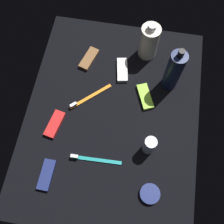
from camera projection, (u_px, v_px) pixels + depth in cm
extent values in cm
cube|color=black|center=(112.00, 116.00, 98.98)|extent=(84.00, 64.00, 1.20)
cylinder|color=#141E45|center=(174.00, 71.00, 94.70)|extent=(5.89, 5.89, 18.80)
cylinder|color=black|center=(181.00, 53.00, 84.68)|extent=(2.20, 2.20, 2.80)
cylinder|color=silver|center=(149.00, 42.00, 101.81)|extent=(7.34, 7.34, 14.84)
cylinder|color=silver|center=(152.00, 27.00, 93.91)|extent=(3.20, 3.20, 2.20)
cylinder|color=silver|center=(149.00, 145.00, 89.57)|extent=(4.15, 4.15, 8.78)
cube|color=teal|center=(96.00, 160.00, 91.70)|extent=(1.86, 18.03, 0.90)
cube|color=white|center=(74.00, 156.00, 91.09)|extent=(1.20, 2.64, 1.20)
cube|color=orange|center=(91.00, 96.00, 100.83)|extent=(13.01, 14.11, 0.90)
cube|color=white|center=(73.00, 105.00, 98.34)|extent=(2.56, 2.66, 1.20)
cube|color=navy|center=(47.00, 175.00, 89.48)|extent=(10.51, 4.29, 1.50)
cube|color=#8CD133|center=(145.00, 97.00, 100.43)|extent=(11.14, 7.71, 1.50)
cube|color=white|center=(122.00, 70.00, 104.81)|extent=(10.93, 5.74, 1.50)
cube|color=red|center=(55.00, 124.00, 96.30)|extent=(11.00, 6.04, 1.50)
cube|color=brown|center=(89.00, 59.00, 106.79)|extent=(11.12, 6.88, 1.50)
cylinder|color=navy|center=(150.00, 194.00, 87.12)|extent=(6.74, 6.74, 1.57)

